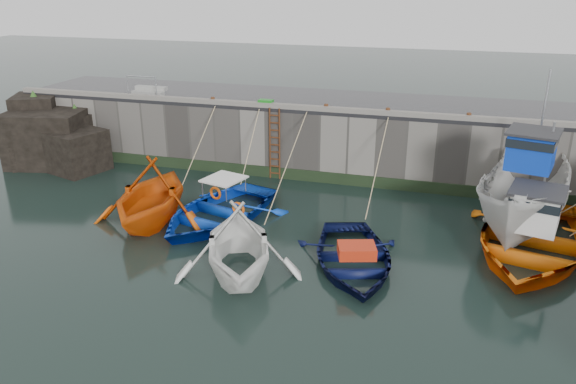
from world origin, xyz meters
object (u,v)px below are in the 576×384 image
(boat_near_white, at_px, (153,221))
(fish_crate, at_px, (266,103))
(boat_near_navy, at_px, (352,265))
(boat_far_orange, at_px, (532,239))
(boat_far_white, at_px, (525,199))
(bollard_c, at_px, (326,107))
(boat_near_blacktrim, at_px, (239,272))
(bollard_d, at_px, (388,111))
(boat_near_blue, at_px, (217,219))
(bollard_e, at_px, (469,116))
(ladder, at_px, (275,144))
(bollard_b, at_px, (266,104))
(bollard_a, at_px, (213,100))

(boat_near_white, height_order, fish_crate, fish_crate)
(boat_near_navy, xyz_separation_m, boat_far_orange, (5.47, 2.53, 0.47))
(boat_far_white, bearing_deg, bollard_c, 172.62)
(boat_near_blacktrim, bearing_deg, bollard_d, 47.20)
(boat_near_blue, relative_size, boat_near_blacktrim, 1.19)
(boat_near_navy, bearing_deg, boat_near_blacktrim, -173.44)
(bollard_c, height_order, bollard_e, same)
(ladder, bearing_deg, boat_near_blacktrim, -79.91)
(bollard_c, distance_m, bollard_e, 5.80)
(bollard_b, distance_m, bollard_e, 8.50)
(boat_far_orange, height_order, bollard_e, boat_far_orange)
(boat_near_white, bearing_deg, boat_near_blacktrim, -39.49)
(boat_near_blue, distance_m, fish_crate, 6.30)
(boat_far_white, height_order, bollard_d, boat_far_white)
(ladder, height_order, boat_far_orange, boat_far_orange)
(ladder, distance_m, bollard_d, 5.11)
(boat_near_blacktrim, height_order, boat_far_orange, boat_far_orange)
(boat_near_blue, relative_size, bollard_e, 20.41)
(boat_far_white, xyz_separation_m, bollard_e, (-2.11, 3.11, 2.10))
(boat_far_white, relative_size, boat_far_orange, 0.98)
(bollard_d, relative_size, bollard_e, 1.00)
(bollard_c, bearing_deg, bollard_e, 0.00)
(boat_near_blacktrim, height_order, boat_near_navy, boat_near_blacktrim)
(boat_far_white, xyz_separation_m, bollard_a, (-13.11, 3.11, 2.10))
(boat_near_navy, height_order, bollard_d, bollard_d)
(bollard_a, xyz_separation_m, bollard_c, (5.20, 0.00, 0.00))
(bollard_a, height_order, bollard_e, same)
(fish_crate, height_order, bollard_c, fish_crate)
(bollard_b, bearing_deg, bollard_c, 0.00)
(boat_near_navy, relative_size, bollard_b, 17.91)
(boat_near_navy, relative_size, bollard_c, 17.91)
(bollard_a, distance_m, bollard_c, 5.20)
(ladder, relative_size, fish_crate, 5.11)
(bollard_c, distance_m, bollard_d, 2.60)
(boat_near_white, xyz_separation_m, bollard_e, (10.96, 6.08, 3.30))
(ladder, xyz_separation_m, boat_near_blacktrim, (1.51, -8.46, -1.59))
(boat_near_white, bearing_deg, bollard_a, 82.22)
(boat_near_blue, height_order, bollard_c, bollard_c)
(bollard_e, bearing_deg, bollard_d, 180.00)
(boat_near_white, xyz_separation_m, boat_near_blacktrim, (4.46, -2.72, 0.00))
(bollard_a, bearing_deg, bollard_b, 0.00)
(ladder, height_order, bollard_a, bollard_a)
(bollard_b, bearing_deg, bollard_d, 0.00)
(ladder, distance_m, fish_crate, 1.83)
(bollard_d, bearing_deg, boat_far_white, -30.34)
(bollard_e, bearing_deg, bollard_c, 180.00)
(boat_near_white, height_order, bollard_d, bollard_d)
(bollard_d, bearing_deg, bollard_b, 180.00)
(boat_near_blacktrim, xyz_separation_m, boat_near_navy, (3.28, 1.43, 0.00))
(boat_far_white, xyz_separation_m, fish_crate, (-10.62, 3.16, 2.11))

